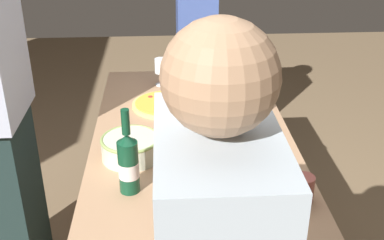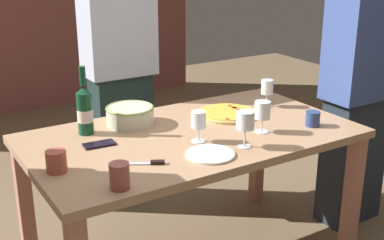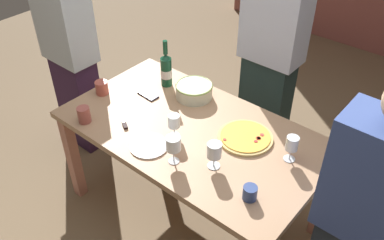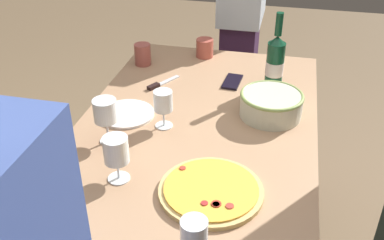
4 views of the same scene
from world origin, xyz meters
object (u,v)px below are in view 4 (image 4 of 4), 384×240
wine_glass_near_pizza (163,102)px  cell_phone (232,82)px  dining_table (192,155)px  cup_ceramic (205,48)px  wine_glass_by_bottle (116,151)px  cup_spare (143,54)px  cup_amber (57,228)px  person_guest_left (242,15)px  side_plate (127,114)px  serving_bowl (271,104)px  pizza (211,190)px  wine_glass_far_left (105,113)px  wine_bottle (275,62)px  wine_glass_far_right (194,237)px  pizza_knife (160,84)px

wine_glass_near_pizza → cell_phone: bearing=154.3°
dining_table → cup_ceramic: bearing=-172.3°
wine_glass_by_bottle → cup_spare: bearing=-167.0°
cup_amber → dining_table: bearing=157.3°
person_guest_left → side_plate: bearing=-14.3°
cup_spare → side_plate: 0.48m
dining_table → cup_amber: bearing=-22.7°
cup_amber → person_guest_left: person_guest_left is taller
dining_table → side_plate: 0.31m
side_plate → wine_glass_by_bottle: bearing=16.4°
serving_bowl → wine_glass_near_pizza: 0.42m
wine_glass_near_pizza → cup_ceramic: bearing=178.2°
cup_amber → person_guest_left: size_ratio=0.05×
pizza → cup_spare: 0.98m
wine_glass_far_left → pizza: bearing=64.9°
wine_glass_by_bottle → cup_amber: 0.29m
dining_table → wine_glass_near_pizza: 0.23m
wine_bottle → wine_glass_far_left: size_ratio=1.98×
dining_table → cell_phone: bearing=169.7°
dining_table → wine_bottle: bearing=149.7°
dining_table → serving_bowl: 0.37m
cup_spare → wine_glass_far_left: bearing=7.4°
cell_phone → person_guest_left: (-0.74, -0.06, 0.06)m
dining_table → cup_spare: (-0.55, -0.37, 0.14)m
dining_table → side_plate: size_ratio=7.31×
wine_glass_far_right → dining_table: bearing=-166.7°
pizza → wine_bottle: 0.76m
side_plate → pizza_knife: bearing=168.4°
dining_table → wine_glass_by_bottle: (0.30, -0.17, 0.20)m
serving_bowl → pizza_knife: bearing=-106.6°
wine_bottle → person_guest_left: size_ratio=0.21×
pizza_knife → side_plate: bearing=-11.6°
dining_table → person_guest_left: bearing=178.9°
wine_glass_far_left → cup_spare: 0.66m
wine_glass_near_pizza → cell_phone: size_ratio=1.03×
wine_bottle → person_guest_left: person_guest_left is taller
pizza → cell_phone: (-0.75, -0.05, -0.01)m
wine_glass_far_right → pizza_knife: size_ratio=0.91×
wine_glass_by_bottle → cup_ceramic: (-1.00, 0.08, -0.06)m
wine_glass_far_right → wine_glass_far_left: bearing=-138.5°
wine_glass_near_pizza → cup_spare: 0.57m
wine_glass_far_left → cup_amber: size_ratio=2.24×
wine_bottle → cup_ceramic: wine_bottle is taller
wine_bottle → cup_spare: bearing=-99.4°
cell_phone → cup_ceramic: bearing=-50.7°
wine_glass_far_right → cup_ceramic: wine_glass_far_right is taller
wine_glass_far_right → cell_phone: size_ratio=1.07×
wine_glass_near_pizza → cup_amber: (0.61, -0.12, -0.07)m
pizza → wine_glass_far_left: size_ratio=1.91×
pizza → cup_spare: bearing=-149.7°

